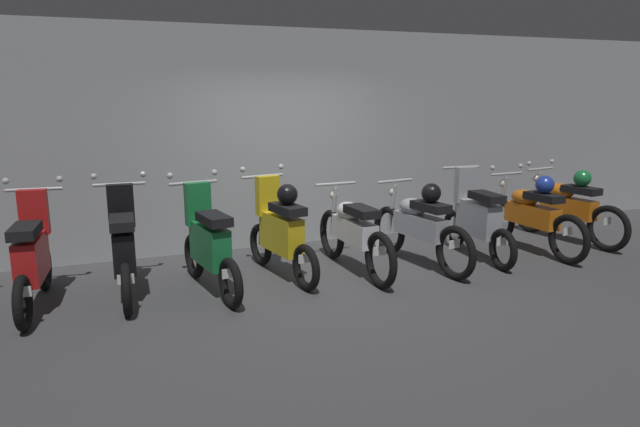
% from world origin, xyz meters
% --- Properties ---
extents(ground_plane, '(80.00, 80.00, 0.00)m').
position_xyz_m(ground_plane, '(0.00, 0.00, 0.00)').
color(ground_plane, '#424244').
extents(back_wall, '(16.00, 0.30, 3.03)m').
position_xyz_m(back_wall, '(0.00, 1.90, 1.51)').
color(back_wall, '#9EA0A3').
rests_on(back_wall, ground).
extents(motorbike_slot_1, '(0.59, 1.68, 1.29)m').
position_xyz_m(motorbike_slot_1, '(-3.09, 0.33, 0.53)').
color(motorbike_slot_1, black).
rests_on(motorbike_slot_1, ground).
extents(motorbike_slot_2, '(0.59, 1.68, 1.29)m').
position_xyz_m(motorbike_slot_2, '(-2.21, 0.36, 0.53)').
color(motorbike_slot_2, black).
rests_on(motorbike_slot_2, ground).
extents(motorbike_slot_3, '(0.58, 1.67, 1.29)m').
position_xyz_m(motorbike_slot_3, '(-1.33, 0.18, 0.53)').
color(motorbike_slot_3, black).
rests_on(motorbike_slot_3, ground).
extents(motorbike_slot_4, '(0.58, 1.67, 1.29)m').
position_xyz_m(motorbike_slot_4, '(-0.45, 0.37, 0.57)').
color(motorbike_slot_4, black).
rests_on(motorbike_slot_4, ground).
extents(motorbike_slot_5, '(0.56, 1.95, 1.03)m').
position_xyz_m(motorbike_slot_5, '(0.44, 0.23, 0.49)').
color(motorbike_slot_5, black).
rests_on(motorbike_slot_5, ground).
extents(motorbike_slot_6, '(0.56, 1.94, 1.08)m').
position_xyz_m(motorbike_slot_6, '(1.32, 0.16, 0.53)').
color(motorbike_slot_6, black).
rests_on(motorbike_slot_6, ground).
extents(motorbike_slot_7, '(0.56, 1.68, 1.18)m').
position_xyz_m(motorbike_slot_7, '(2.21, 0.20, 0.52)').
color(motorbike_slot_7, black).
rests_on(motorbike_slot_7, ground).
extents(motorbike_slot_8, '(0.59, 1.95, 1.15)m').
position_xyz_m(motorbike_slot_8, '(3.09, 0.17, 0.53)').
color(motorbike_slot_8, black).
rests_on(motorbike_slot_8, ground).
extents(motorbike_slot_9, '(0.58, 1.94, 1.15)m').
position_xyz_m(motorbike_slot_9, '(3.98, 0.42, 0.53)').
color(motorbike_slot_9, black).
rests_on(motorbike_slot_9, ground).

